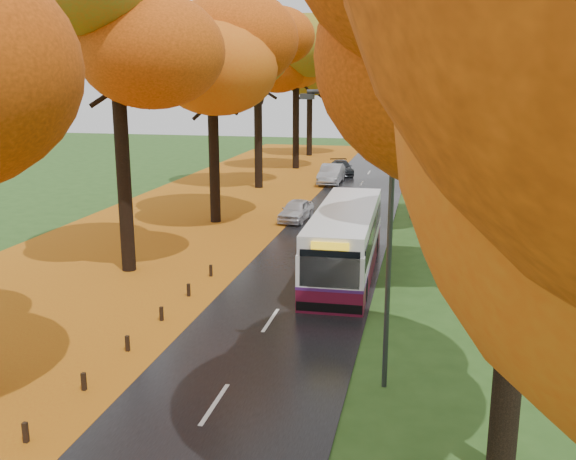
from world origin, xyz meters
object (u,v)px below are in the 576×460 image
(streetlamp_near, at_px, (381,218))
(streetlamp_mid, at_px, (410,139))
(car_white, at_px, (296,210))
(streetlamp_far, at_px, (418,117))
(bus, at_px, (345,239))
(car_silver, at_px, (331,174))
(car_dark, at_px, (341,168))

(streetlamp_near, xyz_separation_m, streetlamp_mid, (0.00, 22.00, 0.00))
(car_white, bearing_deg, streetlamp_mid, 25.25)
(streetlamp_far, distance_m, bus, 34.04)
(streetlamp_far, distance_m, car_silver, 12.95)
(streetlamp_mid, bearing_deg, streetlamp_near, -90.00)
(streetlamp_mid, distance_m, car_silver, 13.59)
(bus, xyz_separation_m, car_white, (-4.13, 9.51, -0.85))
(bus, bearing_deg, car_white, 112.13)
(streetlamp_near, bearing_deg, streetlamp_far, 90.00)
(bus, bearing_deg, car_dark, 96.74)
(streetlamp_mid, distance_m, car_white, 7.84)
(car_silver, bearing_deg, streetlamp_mid, -60.17)
(car_silver, bearing_deg, streetlamp_near, -78.44)
(streetlamp_near, distance_m, streetlamp_far, 44.00)
(car_white, height_order, car_silver, car_silver)
(bus, bearing_deg, car_silver, 98.75)
(streetlamp_near, height_order, car_silver, streetlamp_near)
(streetlamp_far, bearing_deg, car_white, -104.52)
(streetlamp_near, distance_m, car_white, 21.07)
(bus, xyz_separation_m, car_dark, (-3.97, 27.97, -0.86))
(bus, height_order, car_dark, bus)
(car_white, bearing_deg, car_silver, 95.12)
(streetlamp_near, bearing_deg, car_white, 107.73)
(streetlamp_near, bearing_deg, bus, 102.03)
(streetlamp_near, height_order, streetlamp_far, same)
(streetlamp_near, xyz_separation_m, car_white, (-6.30, 19.69, -4.06))
(bus, height_order, car_silver, bus)
(car_white, distance_m, car_silver, 13.69)
(car_silver, bearing_deg, bus, -79.03)
(streetlamp_far, height_order, car_dark, streetlamp_far)
(car_dark, bearing_deg, bus, -98.05)
(bus, relative_size, car_white, 2.97)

